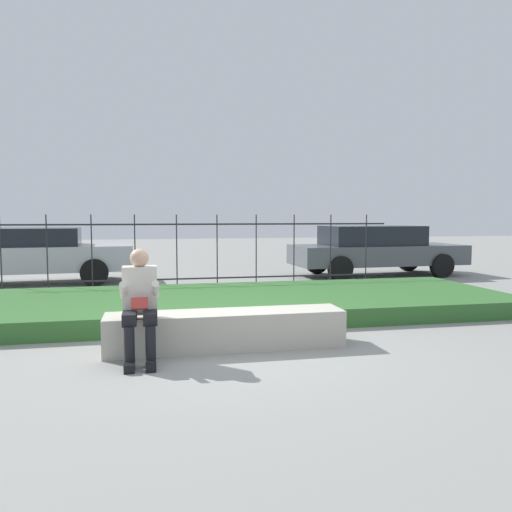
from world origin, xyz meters
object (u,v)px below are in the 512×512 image
(stone_bench, at_px, (226,332))
(car_parked_left, at_px, (30,254))
(person_seated_reader, at_px, (140,300))
(car_parked_right, at_px, (376,249))

(stone_bench, distance_m, car_parked_left, 7.72)
(stone_bench, xyz_separation_m, person_seated_reader, (-1.02, -0.32, 0.48))
(stone_bench, distance_m, car_parked_right, 8.35)
(stone_bench, relative_size, car_parked_left, 0.61)
(stone_bench, relative_size, person_seated_reader, 2.32)
(stone_bench, height_order, car_parked_left, car_parked_left)
(car_parked_right, bearing_deg, stone_bench, -129.75)
(stone_bench, height_order, car_parked_right, car_parked_right)
(stone_bench, distance_m, person_seated_reader, 1.17)
(person_seated_reader, relative_size, car_parked_right, 0.27)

